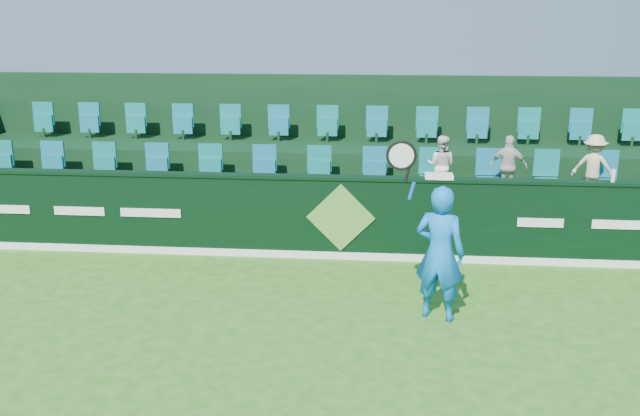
# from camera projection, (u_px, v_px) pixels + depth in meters

# --- Properties ---
(ground) EXTENTS (60.00, 60.00, 0.00)m
(ground) POSITION_uv_depth(u_px,v_px,m) (318.00, 378.00, 7.75)
(ground) COLOR #246718
(ground) RESTS_ON ground
(sponsor_hoarding) EXTENTS (16.00, 0.25, 1.35)m
(sponsor_hoarding) POSITION_uv_depth(u_px,v_px,m) (341.00, 217.00, 11.41)
(sponsor_hoarding) COLOR black
(sponsor_hoarding) RESTS_ON ground
(stand_tier_front) EXTENTS (16.00, 2.00, 0.80)m
(stand_tier_front) POSITION_uv_depth(u_px,v_px,m) (345.00, 215.00, 12.54)
(stand_tier_front) COLOR black
(stand_tier_front) RESTS_ON ground
(stand_tier_back) EXTENTS (16.00, 1.80, 1.30)m
(stand_tier_back) POSITION_uv_depth(u_px,v_px,m) (351.00, 177.00, 14.30)
(stand_tier_back) COLOR black
(stand_tier_back) RESTS_ON ground
(stand_rear) EXTENTS (16.00, 4.10, 2.60)m
(stand_rear) POSITION_uv_depth(u_px,v_px,m) (352.00, 146.00, 14.58)
(stand_rear) COLOR black
(stand_rear) RESTS_ON ground
(seat_row_front) EXTENTS (13.50, 0.50, 0.60)m
(seat_row_front) POSITION_uv_depth(u_px,v_px,m) (347.00, 171.00, 12.74)
(seat_row_front) COLOR #10716F
(seat_row_front) RESTS_ON stand_tier_front
(seat_row_back) EXTENTS (13.50, 0.50, 0.60)m
(seat_row_back) POSITION_uv_depth(u_px,v_px,m) (352.00, 128.00, 14.34)
(seat_row_back) COLOR #10716F
(seat_row_back) RESTS_ON stand_tier_back
(tennis_player) EXTENTS (1.13, 0.62, 2.39)m
(tennis_player) POSITION_uv_depth(u_px,v_px,m) (439.00, 252.00, 9.06)
(tennis_player) COLOR blue
(tennis_player) RESTS_ON ground
(spectator_left) EXTENTS (0.60, 0.53, 1.04)m
(spectator_left) POSITION_uv_depth(u_px,v_px,m) (441.00, 166.00, 12.17)
(spectator_left) COLOR white
(spectator_left) RESTS_ON stand_tier_front
(spectator_middle) EXTENTS (0.66, 0.38, 1.06)m
(spectator_middle) POSITION_uv_depth(u_px,v_px,m) (509.00, 166.00, 12.07)
(spectator_middle) COLOR beige
(spectator_middle) RESTS_ON stand_tier_front
(spectator_right) EXTENTS (0.81, 0.65, 1.09)m
(spectator_right) POSITION_uv_depth(u_px,v_px,m) (594.00, 167.00, 11.94)
(spectator_right) COLOR beige
(spectator_right) RESTS_ON stand_tier_front
(towel) EXTENTS (0.43, 0.28, 0.06)m
(towel) POSITION_uv_depth(u_px,v_px,m) (439.00, 176.00, 11.09)
(towel) COLOR white
(towel) RESTS_ON sponsor_hoarding
(drinks_bottle) EXTENTS (0.06, 0.06, 0.19)m
(drinks_bottle) POSITION_uv_depth(u_px,v_px,m) (613.00, 175.00, 10.84)
(drinks_bottle) COLOR white
(drinks_bottle) RESTS_ON sponsor_hoarding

